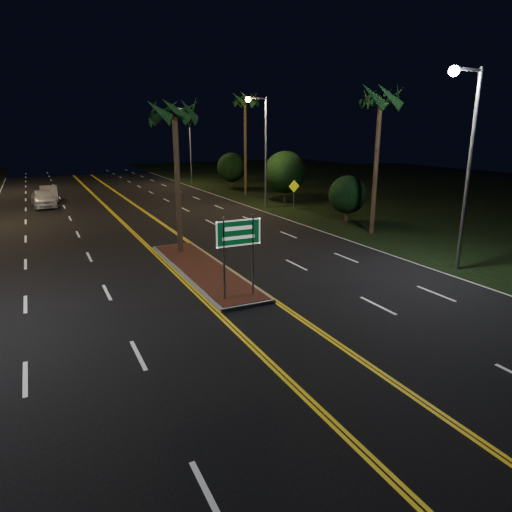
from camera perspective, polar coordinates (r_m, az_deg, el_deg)
ground at (r=15.54m, az=2.11°, el=-8.89°), size 120.00×120.00×0.00m
grass_right at (r=52.84m, az=18.46°, el=7.72°), size 40.00×110.00×0.01m
median_island at (r=21.54m, az=-6.67°, el=-1.71°), size 2.25×10.25×0.17m
highway_sign at (r=17.15m, az=-2.20°, el=1.95°), size 1.80×0.08×3.20m
streetlight_right_near at (r=22.58m, az=24.72°, el=12.19°), size 1.91×0.44×9.00m
streetlight_right_mid at (r=38.58m, az=0.72°, el=14.35°), size 1.91×0.44×9.00m
streetlight_right_far at (r=57.16m, az=-8.62°, el=14.54°), size 1.91×0.44×9.00m
palm_median at (r=23.95m, az=-10.16°, el=17.31°), size 2.40×2.40×8.30m
palm_right_near at (r=29.62m, az=15.32°, el=18.45°), size 2.40×2.40×9.30m
palm_right_far at (r=46.82m, az=-1.38°, el=18.81°), size 2.40×2.40×10.30m
shrub_near at (r=33.60m, az=11.38°, el=7.53°), size 2.70×2.70×3.30m
shrub_mid at (r=42.10m, az=3.65°, el=10.42°), size 3.78×3.78×4.62m
shrub_far at (r=52.79m, az=-3.10°, el=11.02°), size 3.24×3.24×3.96m
car_near at (r=43.43m, az=-25.08°, el=6.71°), size 2.64×5.44×1.76m
car_far at (r=47.10m, az=-24.48°, el=7.27°), size 2.24×4.96×1.63m
warning_sign at (r=38.52m, az=4.77°, el=8.18°), size 1.01×0.08×2.41m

